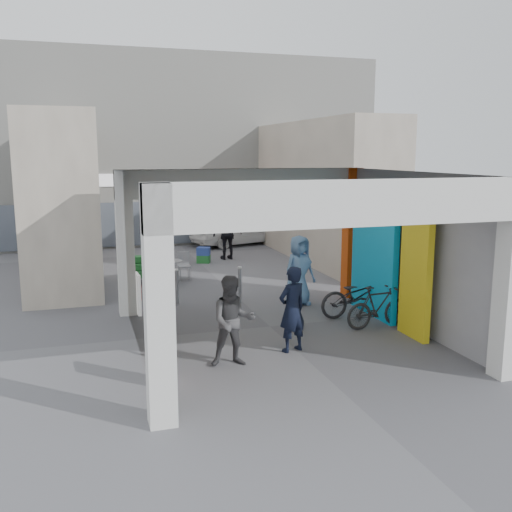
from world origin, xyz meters
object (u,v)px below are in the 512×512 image
object	(u,v)px
man_crates	(228,234)
bicycle_rear	(378,307)
produce_stand	(152,272)
man_back_turned	(233,321)
cafe_set	(166,273)
border_collie	(295,319)
man_with_dog	(292,309)
man_elderly	(299,270)
bicycle_front	(358,295)
white_van	(237,229)

from	to	relation	value
man_crates	bicycle_rear	xyz separation A→B (m)	(1.15, -9.12, -0.47)
produce_stand	man_back_turned	xyz separation A→B (m)	(0.58, -7.43, 0.54)
cafe_set	border_collie	world-z (taller)	cafe_set
cafe_set	man_crates	world-z (taller)	man_crates
cafe_set	bicycle_rear	bearing A→B (deg)	-56.53
bicycle_rear	man_with_dog	bearing A→B (deg)	104.16
man_elderly	bicycle_front	world-z (taller)	man_elderly
man_elderly	produce_stand	bearing A→B (deg)	115.37
produce_stand	man_back_turned	size ratio (longest dim) A/B	0.71
bicycle_front	white_van	xyz separation A→B (m)	(0.09, 11.34, 0.16)
border_collie	man_crates	xyz separation A→B (m)	(0.67, 8.69, 0.71)
cafe_set	man_elderly	size ratio (longest dim) A/B	0.79
man_crates	bicycle_rear	distance (m)	9.21
bicycle_front	man_with_dog	bearing A→B (deg)	124.69
man_elderly	cafe_set	bearing A→B (deg)	113.87
man_with_dog	white_van	bearing A→B (deg)	-119.50
border_collie	man_back_turned	distance (m)	2.61
man_back_turned	bicycle_front	distance (m)	4.33
man_elderly	white_van	bearing A→B (deg)	68.03
bicycle_rear	white_van	xyz separation A→B (m)	(0.09, 12.29, 0.20)
cafe_set	man_back_turned	size ratio (longest dim) A/B	0.85
produce_stand	bicycle_front	world-z (taller)	bicycle_front
bicycle_rear	border_collie	bearing A→B (deg)	70.94
white_van	bicycle_rear	bearing A→B (deg)	163.26
border_collie	man_with_dog	world-z (taller)	man_with_dog
cafe_set	man_elderly	bearing A→B (deg)	-50.27
man_crates	white_van	size ratio (longest dim) A/B	0.48
man_crates	man_with_dog	bearing A→B (deg)	74.90
cafe_set	bicycle_front	bearing A→B (deg)	-51.76
man_with_dog	man_crates	size ratio (longest dim) A/B	0.90
border_collie	bicycle_front	size ratio (longest dim) A/B	0.31
man_back_turned	bicycle_front	size ratio (longest dim) A/B	0.86
man_elderly	man_back_turned	bearing A→B (deg)	-142.86
produce_stand	bicycle_rear	xyz separation A→B (m)	(4.29, -6.17, 0.17)
man_elderly	man_crates	bearing A→B (deg)	75.62
produce_stand	man_crates	xyz separation A→B (m)	(3.15, 2.95, 0.64)
bicycle_front	border_collie	bearing A→B (deg)	103.44
border_collie	man_elderly	xyz separation A→B (m)	(0.85, 1.95, 0.67)
cafe_set	white_van	size ratio (longest dim) A/B	0.36
bicycle_front	bicycle_rear	world-z (taller)	bicycle_front
man_crates	bicycle_rear	world-z (taller)	man_crates
produce_stand	bicycle_rear	size ratio (longest dim) A/B	0.75
man_back_turned	produce_stand	bearing A→B (deg)	102.20
man_with_dog	man_back_turned	xyz separation A→B (m)	(-1.31, -0.39, -0.01)
bicycle_front	bicycle_rear	distance (m)	0.95
bicycle_rear	produce_stand	bearing A→B (deg)	29.09
man_with_dog	man_back_turned	bearing A→B (deg)	-2.21
border_collie	cafe_set	bearing A→B (deg)	134.43
bicycle_front	white_van	bearing A→B (deg)	-2.94
man_elderly	bicycle_front	size ratio (longest dim) A/B	0.92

